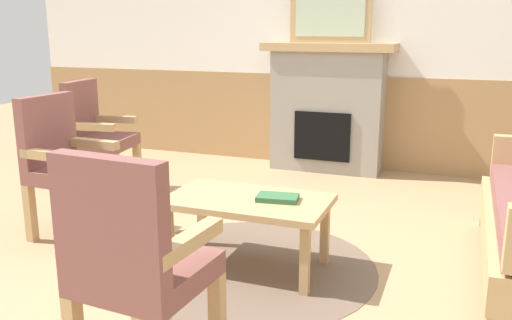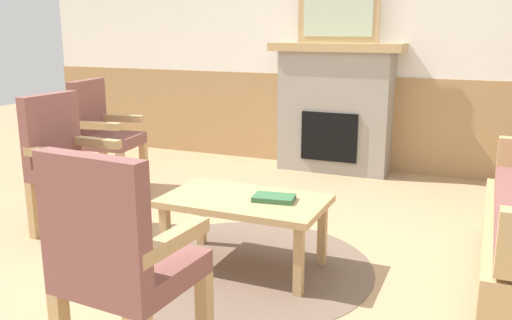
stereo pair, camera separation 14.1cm
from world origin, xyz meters
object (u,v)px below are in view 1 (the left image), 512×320
at_px(coffee_table, 248,207).
at_px(book_on_table, 278,198).
at_px(armchair_front_left, 134,259).
at_px(fireplace, 327,106).
at_px(framed_picture, 330,13).
at_px(armchair_by_window_left, 95,131).
at_px(armchair_near_fireplace, 64,160).

height_order(coffee_table, book_on_table, book_on_table).
height_order(book_on_table, armchair_front_left, armchair_front_left).
relative_size(fireplace, framed_picture, 1.62).
distance_m(coffee_table, armchair_front_left, 1.19).
xyz_separation_m(coffee_table, armchair_by_window_left, (-1.85, 1.02, 0.15)).
bearing_deg(coffee_table, framed_picture, 93.13).
xyz_separation_m(coffee_table, armchair_near_fireplace, (-1.39, 0.06, 0.15)).
bearing_deg(armchair_by_window_left, coffee_table, -28.80).
height_order(book_on_table, armchair_by_window_left, armchair_by_window_left).
relative_size(armchair_near_fireplace, armchair_front_left, 1.00).
height_order(fireplace, armchair_by_window_left, fireplace).
bearing_deg(book_on_table, armchair_near_fireplace, 178.55).
relative_size(book_on_table, armchair_by_window_left, 0.24).
relative_size(fireplace, coffee_table, 1.35).
distance_m(framed_picture, coffee_table, 2.75).
bearing_deg(armchair_front_left, armchair_near_fireplace, 137.97).
xyz_separation_m(armchair_near_fireplace, armchair_by_window_left, (-0.46, 0.95, 0.00)).
xyz_separation_m(coffee_table, book_on_table, (0.18, 0.02, 0.07)).
height_order(coffee_table, armchair_by_window_left, armchair_by_window_left).
bearing_deg(armchair_by_window_left, book_on_table, -26.12).
bearing_deg(armchair_front_left, armchair_by_window_left, 129.94).
bearing_deg(fireplace, book_on_table, -82.73).
height_order(framed_picture, book_on_table, framed_picture).
xyz_separation_m(fireplace, coffee_table, (0.14, -2.49, -0.27)).
bearing_deg(fireplace, coffee_table, -86.87).
distance_m(framed_picture, book_on_table, 2.72).
xyz_separation_m(fireplace, book_on_table, (0.31, -2.46, -0.20)).
bearing_deg(framed_picture, armchair_by_window_left, -139.35).
bearing_deg(armchair_front_left, book_on_table, 81.38).
relative_size(armchair_near_fireplace, armchair_by_window_left, 1.00).
xyz_separation_m(armchair_near_fireplace, armchair_front_left, (1.38, -1.25, 0.00)).
height_order(fireplace, armchair_front_left, fireplace).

